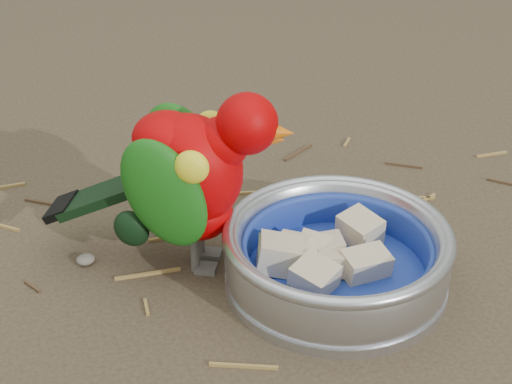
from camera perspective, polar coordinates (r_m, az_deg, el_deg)
name	(u,v)px	position (r m, az deg, el deg)	size (l,w,h in m)	color
ground	(283,349)	(0.68, 1.95, -11.32)	(60.00, 60.00, 0.00)	#463929
food_bowl	(335,277)	(0.75, 5.79, -6.20)	(0.21, 0.21, 0.02)	#B2B2BA
bowl_wall	(337,251)	(0.73, 5.91, -4.30)	(0.21, 0.21, 0.04)	#B2B2BA
fruit_wedges	(337,257)	(0.73, 5.88, -4.75)	(0.13, 0.13, 0.03)	beige
lory_parrot	(191,185)	(0.73, -4.78, 0.50)	(0.10, 0.22, 0.18)	#B30002
ground_debris	(312,313)	(0.71, 4.09, -8.77)	(0.90, 0.80, 0.01)	olive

